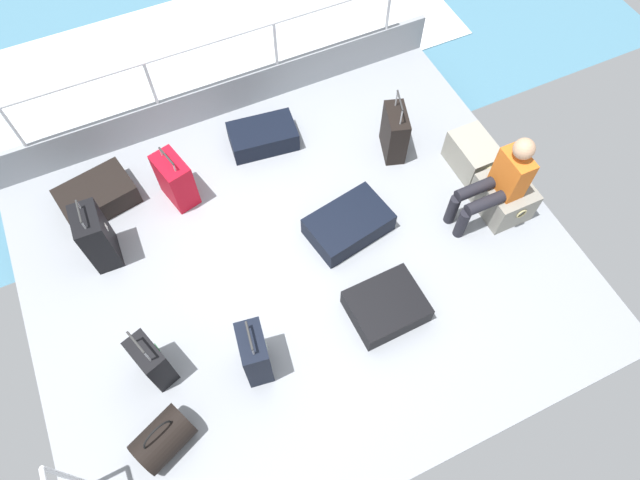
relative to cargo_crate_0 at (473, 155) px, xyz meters
name	(u,v)px	position (x,y,z in m)	size (l,w,h in m)	color
ground_plane	(301,262)	(0.30, -2.15, -0.22)	(4.40, 5.20, 0.06)	gray
gunwale_port	(222,98)	(-1.87, -2.15, 0.04)	(0.06, 5.20, 0.45)	gray
railing_port	(214,59)	(-1.87, -2.15, 0.60)	(0.04, 4.20, 1.02)	silver
sea_wake	(192,56)	(-3.30, -2.15, -0.53)	(12.00, 12.00, 0.01)	teal
cargo_crate_0	(473,155)	(0.00, 0.00, 0.00)	(0.58, 0.38, 0.37)	gray
cargo_crate_1	(503,197)	(0.59, -0.02, 0.01)	(0.57, 0.45, 0.38)	gray
passenger_seated	(499,181)	(0.59, -0.20, 0.38)	(0.34, 0.66, 1.08)	orange
suitcase_0	(152,361)	(0.77, -3.73, 0.09)	(0.40, 0.30, 0.76)	black
suitcase_1	(255,353)	(1.10, -2.92, 0.13)	(0.40, 0.27, 0.76)	black
suitcase_2	(394,133)	(-0.55, -0.66, 0.10)	(0.47, 0.33, 0.78)	black
suitcase_3	(97,237)	(-0.58, -3.85, 0.16)	(0.40, 0.26, 0.80)	black
suitcase_4	(263,136)	(-1.24, -1.91, -0.06)	(0.52, 0.77, 0.24)	black
suitcase_5	(97,196)	(-1.22, -3.76, -0.06)	(0.63, 0.82, 0.25)	black
suitcase_6	(348,224)	(0.18, -1.56, -0.07)	(0.65, 0.88, 0.24)	black
suitcase_7	(386,306)	(1.12, -1.64, -0.07)	(0.57, 0.68, 0.23)	black
suitcase_8	(175,180)	(-0.95, -2.97, 0.10)	(0.46, 0.34, 0.68)	#B70C1E
duffel_bag	(163,439)	(1.39, -3.85, -0.02)	(0.48, 0.56, 0.47)	black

